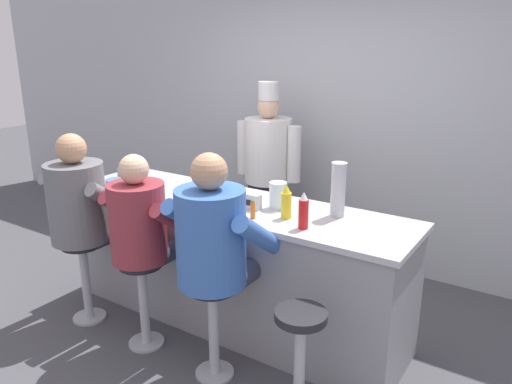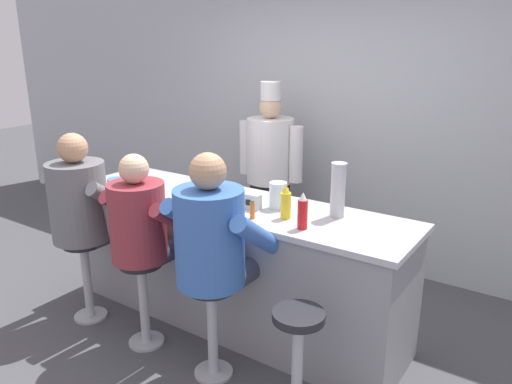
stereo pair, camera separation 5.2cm
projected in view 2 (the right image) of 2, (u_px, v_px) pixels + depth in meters
ground_plane at (206, 341)px, 3.66m from camera, size 20.00×20.00×0.00m
wall_back at (331, 123)px, 4.80m from camera, size 10.00×0.06×2.70m
diner_counter at (234, 263)px, 3.80m from camera, size 2.71×0.71×0.99m
ketchup_bottle_red at (303, 212)px, 3.10m from camera, size 0.06×0.06×0.24m
mustard_bottle_yellow at (286, 203)px, 3.28m from camera, size 0.07×0.07×0.23m
hot_sauce_bottle_orange at (252, 210)px, 3.29m from camera, size 0.03×0.03×0.12m
water_pitcher_clear at (278, 195)px, 3.48m from camera, size 0.14×0.12×0.19m
breakfast_plate at (192, 201)px, 3.63m from camera, size 0.23×0.23×0.05m
cereal_bowl at (117, 182)px, 4.03m from camera, size 0.15×0.15×0.06m
coffee_mug_blue at (124, 173)px, 4.28m from camera, size 0.12×0.08×0.08m
coffee_mug_tan at (90, 177)px, 4.09m from camera, size 0.13×0.08×0.10m
cup_stack_steel at (338, 190)px, 3.29m from camera, size 0.10×0.10×0.37m
napkin_dispenser_chrome at (253, 202)px, 3.47m from camera, size 0.12×0.07×0.11m
diner_seated_grey at (83, 205)px, 3.74m from camera, size 0.64×0.63×1.48m
diner_seated_maroon at (142, 226)px, 3.41m from camera, size 0.58×0.58×1.41m
diner_seated_blue at (214, 241)px, 3.06m from camera, size 0.65×0.64×1.50m
empty_stool_round at (298, 346)px, 2.84m from camera, size 0.30×0.30×0.67m
cook_in_whites_near at (270, 166)px, 4.75m from camera, size 0.69×0.44×1.76m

